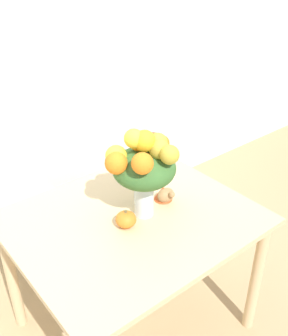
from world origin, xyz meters
TOP-DOWN VIEW (x-y plane):
  - ground_plane at (0.00, 0.00)m, footprint 12.00×12.00m
  - wall_back at (0.00, 1.12)m, footprint 8.00×0.06m
  - dining_table at (0.00, 0.00)m, footprint 1.14×0.96m
  - flower_vase at (0.06, -0.01)m, footprint 0.38×0.32m
  - pumpkin at (-0.07, -0.04)m, footprint 0.10×0.10m
  - turkey_figurine at (0.22, 0.01)m, footprint 0.10×0.13m
  - dining_chair_near_window at (-0.17, 0.88)m, footprint 0.46×0.46m

SIDE VIEW (x-z plane):
  - ground_plane at x=0.00m, z-range 0.00..0.00m
  - dining_chair_near_window at x=-0.17m, z-range 0.02..0.93m
  - dining_table at x=0.00m, z-range 0.28..1.05m
  - turkey_figurine at x=0.22m, z-range 0.77..0.85m
  - pumpkin at x=-0.07m, z-range 0.77..0.86m
  - flower_vase at x=0.06m, z-range 0.82..1.28m
  - wall_back at x=0.00m, z-range 0.00..2.70m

